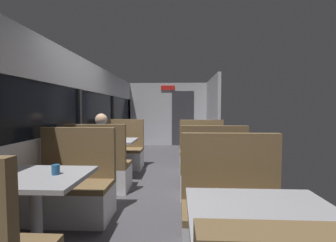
{
  "coord_description": "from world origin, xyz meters",
  "views": [
    {
      "loc": [
        0.39,
        -3.98,
        1.33
      ],
      "look_at": [
        0.04,
        3.38,
        0.94
      ],
      "focal_mm": 23.6,
      "sensor_mm": 36.0,
      "label": 1
    }
  ],
  "objects": [
    {
      "name": "coffee_cup_primary",
      "position": [
        -0.72,
        -2.06,
        0.79
      ],
      "size": [
        0.07,
        0.07,
        0.09
      ],
      "color": "#26598C",
      "rests_on": "dining_table_near_window"
    },
    {
      "name": "ground_plane",
      "position": [
        0.0,
        0.0,
        -0.01
      ],
      "size": [
        3.3,
        9.2,
        0.02
      ],
      "primitive_type": "cube",
      "color": "#423F44"
    },
    {
      "name": "carriage_end_bulkhead",
      "position": [
        0.06,
        4.19,
        1.14
      ],
      "size": [
        2.9,
        0.11,
        2.3
      ],
      "color": "#B2B2B7",
      "rests_on": "ground_plane"
    },
    {
      "name": "carriage_window_panel_left",
      "position": [
        -1.45,
        0.0,
        1.11
      ],
      "size": [
        0.09,
        8.48,
        2.3
      ],
      "color": "#B2B2B7",
      "rests_on": "ground_plane"
    },
    {
      "name": "bench_rear_aisle_facing_entry",
      "position": [
        0.89,
        0.72,
        0.33
      ],
      "size": [
        0.95,
        0.5,
        1.1
      ],
      "color": "silver",
      "rests_on": "ground_plane"
    },
    {
      "name": "bench_near_window_facing_entry",
      "position": [
        -0.89,
        -1.39,
        0.33
      ],
      "size": [
        0.95,
        0.5,
        1.1
      ],
      "color": "silver",
      "rests_on": "ground_plane"
    },
    {
      "name": "bench_mid_window_facing_entry",
      "position": [
        -0.89,
        0.92,
        0.33
      ],
      "size": [
        0.95,
        0.5,
        1.1
      ],
      "color": "silver",
      "rests_on": "ground_plane"
    },
    {
      "name": "dining_table_near_window",
      "position": [
        -0.89,
        -2.09,
        0.64
      ],
      "size": [
        0.9,
        0.7,
        0.74
      ],
      "color": "#9E9EA3",
      "rests_on": "ground_plane"
    },
    {
      "name": "bench_mid_window_facing_end",
      "position": [
        -0.89,
        -0.48,
        0.33
      ],
      "size": [
        0.95,
        0.5,
        1.1
      ],
      "color": "silver",
      "rests_on": "ground_plane"
    },
    {
      "name": "bench_front_aisle_facing_entry",
      "position": [
        0.89,
        -1.99,
        0.33
      ],
      "size": [
        0.95,
        0.5,
        1.1
      ],
      "color": "silver",
      "rests_on": "ground_plane"
    },
    {
      "name": "seated_passenger",
      "position": [
        -0.89,
        -0.4,
        0.54
      ],
      "size": [
        0.47,
        0.55,
        1.26
      ],
      "color": "#26262D",
      "rests_on": "ground_plane"
    },
    {
      "name": "dining_table_mid_window",
      "position": [
        -0.89,
        0.22,
        0.64
      ],
      "size": [
        0.9,
        0.7,
        0.74
      ],
      "color": "#9E9EA3",
      "rests_on": "ground_plane"
    },
    {
      "name": "dining_table_front_aisle",
      "position": [
        0.89,
        -2.69,
        0.64
      ],
      "size": [
        0.9,
        0.7,
        0.74
      ],
      "color": "#9E9EA3",
      "rests_on": "ground_plane"
    },
    {
      "name": "carriage_aisle_panel_right",
      "position": [
        1.45,
        3.0,
        1.15
      ],
      "size": [
        0.08,
        2.4,
        2.3
      ],
      "primitive_type": "cube",
      "color": "#B2B2B7",
      "rests_on": "ground_plane"
    },
    {
      "name": "bench_rear_aisle_facing_end",
      "position": [
        0.89,
        -0.68,
        0.33
      ],
      "size": [
        0.95,
        0.5,
        1.1
      ],
      "color": "silver",
      "rests_on": "ground_plane"
    },
    {
      "name": "dining_table_rear_aisle",
      "position": [
        0.89,
        0.02,
        0.64
      ],
      "size": [
        0.9,
        0.7,
        0.74
      ],
      "color": "#9E9EA3",
      "rests_on": "ground_plane"
    }
  ]
}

